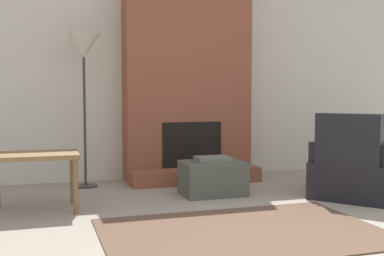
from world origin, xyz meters
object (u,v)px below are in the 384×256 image
object	(u,v)px
ottoman	(213,177)
armchair	(357,171)
side_table	(35,161)
floor_lamp_left	(84,52)

from	to	relation	value
ottoman	armchair	xyz separation A→B (m)	(1.38, -0.53, 0.08)
armchair	side_table	world-z (taller)	armchair
armchair	floor_lamp_left	bearing A→B (deg)	23.55
ottoman	floor_lamp_left	world-z (taller)	floor_lamp_left
ottoman	armchair	world-z (taller)	armchair
side_table	floor_lamp_left	xyz separation A→B (m)	(0.53, 1.03, 1.06)
ottoman	side_table	world-z (taller)	side_table
armchair	side_table	size ratio (longest dim) A/B	1.69
ottoman	side_table	size ratio (longest dim) A/B	0.85
ottoman	armchair	bearing A→B (deg)	-20.93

